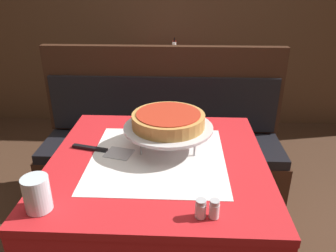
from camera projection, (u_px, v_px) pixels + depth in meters
dining_table_front at (158, 178)px, 1.38m from camera, size 0.88×0.88×0.75m
dining_table_rear at (169, 72)px, 2.95m from camera, size 0.60×0.60×0.75m
booth_bench at (162, 157)px, 2.21m from camera, size 1.57×0.45×1.02m
back_wall_panel at (174, 2)px, 3.05m from camera, size 6.00×0.04×2.40m
pizza_pan_stand at (168, 128)px, 1.38m from camera, size 0.38×0.38×0.10m
deep_dish_pizza at (168, 120)px, 1.36m from camera, size 0.30×0.30×0.06m
pizza_server at (104, 151)px, 1.38m from camera, size 0.28×0.12×0.01m
water_glass_near at (37, 194)px, 1.02m from camera, size 0.08×0.08×0.12m
salt_shaker at (201, 208)px, 1.00m from camera, size 0.03×0.03×0.06m
pepper_shaker at (214, 209)px, 1.00m from camera, size 0.03×0.03×0.06m
condiment_caddy at (174, 53)px, 2.92m from camera, size 0.12×0.12×0.18m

